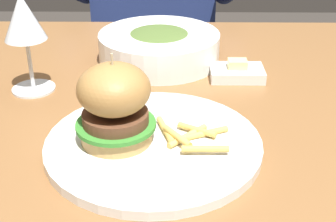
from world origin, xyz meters
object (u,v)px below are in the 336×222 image
burger_sandwich (115,104)px  diner_person (155,49)px  butter_dish (237,72)px  soup_bowl (159,46)px  main_plate (154,144)px  wine_glass (24,21)px

burger_sandwich → diner_person: (0.02, 0.86, -0.25)m
butter_dish → diner_person: (-0.18, 0.61, -0.19)m
butter_dish → soup_bowl: 0.17m
main_plate → burger_sandwich: 0.08m
diner_person → butter_dish: bearing=-73.9°
main_plate → diner_person: bearing=92.2°
burger_sandwich → diner_person: diner_person is taller
soup_bowl → diner_person: diner_person is taller
wine_glass → soup_bowl: 0.27m
main_plate → diner_person: diner_person is taller
main_plate → soup_bowl: size_ratio=1.27×
soup_bowl → diner_person: bearing=93.4°
burger_sandwich → main_plate: bearing=-0.0°
burger_sandwich → butter_dish: 0.32m
main_plate → butter_dish: size_ratio=3.08×
wine_glass → butter_dish: bearing=8.5°
butter_dish → diner_person: diner_person is taller
diner_person → burger_sandwich: bearing=-91.3°
main_plate → wine_glass: size_ratio=1.77×
burger_sandwich → diner_person: size_ratio=0.11×
main_plate → wine_glass: bearing=139.4°
wine_glass → butter_dish: size_ratio=1.74×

